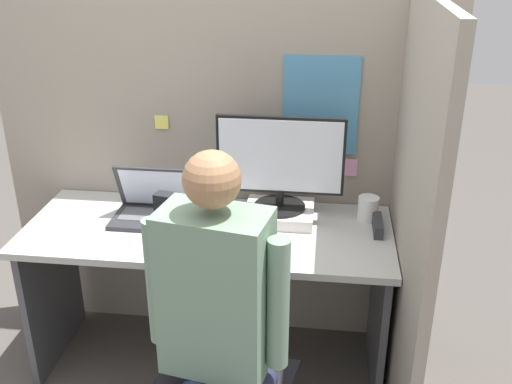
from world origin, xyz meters
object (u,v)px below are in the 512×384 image
paper_box (279,213)px  laptop (156,209)px  stapler (378,225)px  coffee_mug (368,208)px  monitor (280,162)px  office_chair (218,352)px  carrot_toy (247,249)px  person (217,328)px

paper_box → laptop: size_ratio=0.81×
laptop → stapler: laptop is taller
coffee_mug → laptop: bearing=-173.2°
paper_box → monitor: (0.00, 0.00, 0.24)m
monitor → office_chair: 0.83m
office_chair → monitor: bearing=76.9°
paper_box → stapler: (0.42, -0.07, 0.00)m
carrot_toy → stapler: bearing=27.2°
monitor → person: bearing=-98.5°
carrot_toy → office_chair: 0.41m
person → coffee_mug: size_ratio=12.65×
monitor → coffee_mug: bearing=5.8°
monitor → person: (-0.12, -0.84, -0.24)m
monitor → stapler: bearing=-9.5°
stapler → person: (-0.54, -0.77, 0.00)m
monitor → coffee_mug: monitor is taller
paper_box → laptop: bearing=-172.7°
stapler → office_chair: bearing=-133.7°
person → carrot_toy: bearing=86.8°
stapler → person: 0.94m
carrot_toy → coffee_mug: bearing=37.9°
office_chair → coffee_mug: bearing=52.8°
coffee_mug → carrot_toy: bearing=-142.1°
paper_box → person: bearing=-98.5°
paper_box → monitor: monitor is taller
office_chair → coffee_mug: office_chair is taller
carrot_toy → coffee_mug: coffee_mug is taller
office_chair → person: person is taller
paper_box → office_chair: office_chair is taller
carrot_toy → person: 0.50m
carrot_toy → monitor: bearing=73.9°
laptop → carrot_toy: size_ratio=2.39×
monitor → paper_box: bearing=-90.0°
laptop → carrot_toy: (0.44, -0.26, -0.02)m
paper_box → coffee_mug: 0.39m
monitor → office_chair: monitor is taller
stapler → coffee_mug: size_ratio=1.58×
monitor → carrot_toy: 0.42m
paper_box → carrot_toy: bearing=-106.2°
paper_box → carrot_toy: size_ratio=1.95×
monitor → carrot_toy: size_ratio=3.55×
office_chair → coffee_mug: 0.93m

